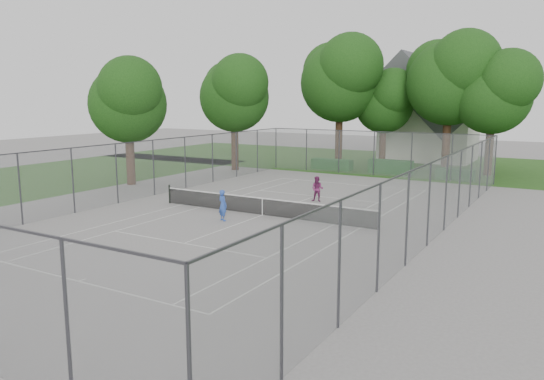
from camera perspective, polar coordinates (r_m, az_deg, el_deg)
The scene contains 18 objects.
ground at distance 27.97m, azimuth -1.04°, elevation -2.73°, with size 120.00×120.00×0.00m, color slate.
grass_far at distance 51.66m, azimuth 14.21°, elevation 2.78°, with size 60.00×20.00×0.00m, color #214915.
grass_left at distance 43.52m, azimuth -26.59°, elevation 0.76°, with size 16.00×40.00×0.00m, color #214915.
court_markings at distance 27.97m, azimuth -1.04°, elevation -2.71°, with size 11.03×23.83×0.01m.
tennis_net at distance 27.86m, azimuth -1.04°, elevation -1.70°, with size 12.87×0.10×1.10m.
perimeter_fence at distance 27.63m, azimuth -1.05°, elevation 0.94°, with size 18.08×34.08×3.52m.
tree_far_left at distance 48.85m, azimuth 7.41°, elevation 12.06°, with size 8.14×7.43×11.70m.
tree_far_midleft at distance 49.62m, azimuth 12.03°, elevation 9.53°, with size 6.08×5.55×8.73m.
tree_far_midright at distance 46.57m, azimuth 18.69°, elevation 11.56°, with size 7.99×7.30×11.49m.
tree_far_right at distance 45.34m, azimuth 22.80°, elevation 9.91°, with size 6.82×6.23×9.81m.
tree_side_back at distance 45.38m, azimuth -4.05°, elevation 10.55°, with size 6.75×6.16×9.70m.
tree_side_front at distance 38.68m, azimuth -15.26°, elevation 9.56°, with size 6.20×5.66×8.91m.
hedge_left at distance 46.24m, azimuth 6.47°, elevation 2.77°, with size 3.53×1.06×0.88m, color #194F1D.
hedge_mid at distance 44.38m, azimuth 12.65°, elevation 2.45°, with size 3.55×1.02×1.12m, color #194F1D.
hedge_right at distance 42.44m, azimuth 19.11°, elevation 1.62°, with size 2.75×1.01×0.82m, color #194F1D.
house at distance 54.80m, azimuth 16.59°, elevation 7.53°, with size 8.50×6.59×10.58m.
girl_player at distance 26.69m, azimuth -5.32°, elevation -1.64°, with size 0.58×0.38×1.58m, color #2F52B1.
woman_player at distance 31.63m, azimuth 4.91°, elevation 0.11°, with size 0.74×0.57×1.52m, color #722657.
Camera 1 is at (14.26, -23.28, 6.09)m, focal length 35.00 mm.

